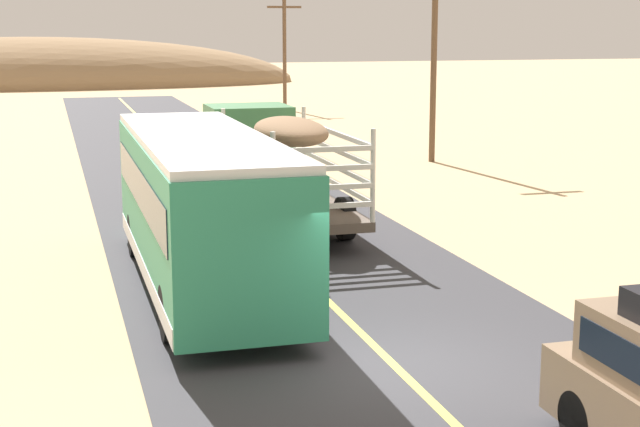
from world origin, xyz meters
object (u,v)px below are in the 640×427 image
at_px(power_pole_far, 285,50).
at_px(bus, 202,206).
at_px(livestock_truck, 264,150).
at_px(power_pole_mid, 434,49).

bearing_deg(power_pole_far, bus, -106.01).
relative_size(bus, power_pole_far, 1.42).
bearing_deg(power_pole_far, livestock_truck, -104.78).
distance_m(power_pole_mid, power_pole_far, 24.68).
height_order(bus, power_pole_far, power_pole_far).
relative_size(livestock_truck, power_pole_mid, 1.17).
xyz_separation_m(bus, power_pole_mid, (11.74, 16.24, 2.70)).
distance_m(bus, power_pole_mid, 20.22).
distance_m(livestock_truck, power_pole_far, 34.02).
relative_size(livestock_truck, power_pole_far, 1.38).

